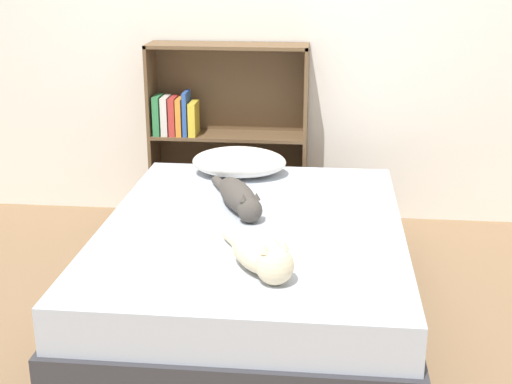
% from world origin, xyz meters
% --- Properties ---
extents(ground_plane, '(8.00, 8.00, 0.00)m').
position_xyz_m(ground_plane, '(0.00, 0.00, 0.00)').
color(ground_plane, '#846647').
extents(wall_back, '(8.00, 0.06, 2.50)m').
position_xyz_m(wall_back, '(0.00, 1.32, 1.25)').
color(wall_back, white).
rests_on(wall_back, ground_plane).
extents(bed, '(1.39, 1.85, 0.44)m').
position_xyz_m(bed, '(0.00, 0.00, 0.22)').
color(bed, '#333338').
rests_on(bed, ground_plane).
extents(pillow, '(0.52, 0.37, 0.15)m').
position_xyz_m(pillow, '(-0.15, 0.71, 0.51)').
color(pillow, white).
rests_on(pillow, bed).
extents(cat_light, '(0.35, 0.49, 0.17)m').
position_xyz_m(cat_light, '(0.09, -0.50, 0.51)').
color(cat_light, beige).
rests_on(cat_light, bed).
extents(cat_dark, '(0.34, 0.60, 0.14)m').
position_xyz_m(cat_dark, '(-0.08, 0.16, 0.50)').
color(cat_dark, '#47423D').
rests_on(cat_dark, bed).
extents(bookshelf, '(0.95, 0.26, 1.09)m').
position_xyz_m(bookshelf, '(-0.32, 1.19, 0.57)').
color(bookshelf, brown).
rests_on(bookshelf, ground_plane).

